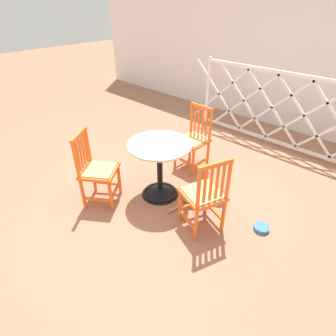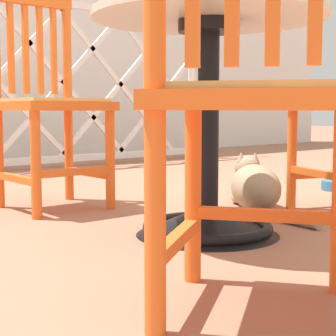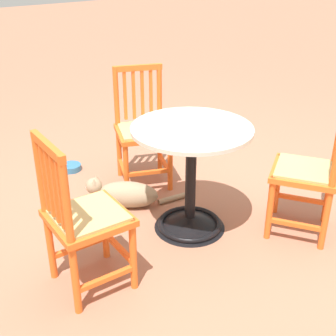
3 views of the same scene
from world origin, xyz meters
The scene contains 6 objects.
ground_plane centered at (0.00, 0.00, 0.00)m, with size 24.00×24.00×0.00m, color #A36B51.
lattice_fence_panel centered at (0.49, 2.48, 0.62)m, with size 3.72×0.06×1.25m.
cafe_table centered at (-0.07, 0.16, 0.28)m, with size 0.76×0.76×0.73m.
orange_chair_at_corner centered at (-0.53, -0.44, 0.43)m, with size 0.56×0.56×0.91m.
orange_chair_facing_out centered at (-0.20, 0.97, 0.43)m, with size 0.41×0.41×0.91m.
tabby_cat centered at (0.43, 0.38, 0.10)m, with size 0.45×0.66×0.23m.
Camera 2 is at (-1.38, -1.15, 0.41)m, focal length 59.87 mm.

